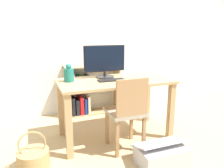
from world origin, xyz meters
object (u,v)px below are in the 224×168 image
Objects in this scene: vase at (69,74)px; basket at (33,159)px; monitor at (105,60)px; storage_box at (161,154)px; chair at (127,111)px; bookshelf at (83,92)px; keyboard at (111,80)px.

basket is (-0.47, -0.46, -0.75)m from vase.
monitor reaches higher than storage_box.
chair is at bearing 120.75° from storage_box.
vase is (-0.48, -0.08, -0.13)m from monitor.
bookshelf is at bearing 104.87° from chair.
basket is (-0.82, -1.28, -0.27)m from bookshelf.
keyboard is 1.21m from basket.
chair is 0.97× the size of bookshelf.
bookshelf is 1.75m from storage_box.
chair is (0.07, -0.56, -0.50)m from monitor.
bookshelf reaches higher than basket.
chair is (0.06, -0.34, -0.28)m from keyboard.
monitor reaches higher than basket.
keyboard is 1.04m from bookshelf.
basket is at bearing -161.23° from keyboard.
monitor is 0.63× the size of chair.
monitor is at bearing -80.08° from bookshelf.
basket reaches higher than storage_box.
bookshelf is at bearing 98.39° from keyboard.
vase is 0.54× the size of basket.
basket is 0.77× the size of storage_box.
vase is at bearing 145.05° from chair.
basket is 1.30m from storage_box.
monitor is 1.40m from basket.
monitor is 2.53× the size of vase.
storage_box is at bearing -72.36° from monitor.
monitor is 0.61× the size of bookshelf.
chair reaches higher than keyboard.
vase is 0.24× the size of bookshelf.
bookshelf is at bearing 67.00° from vase.
basket is (-0.95, -0.54, -0.88)m from monitor.
chair reaches higher than basket.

